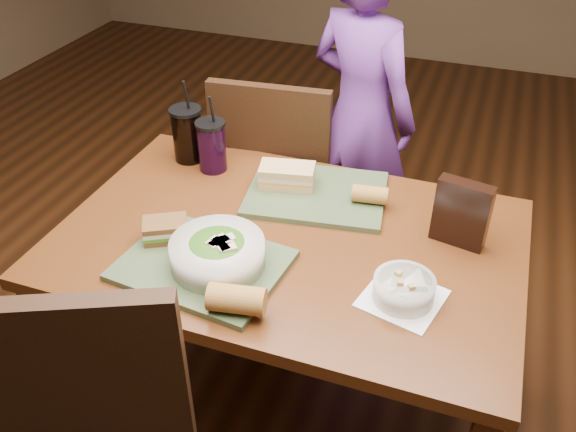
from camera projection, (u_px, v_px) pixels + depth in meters
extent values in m
plane|color=#381C0B|center=(288.00, 404.00, 2.16)|extent=(6.00, 6.00, 0.00)
cube|color=#532A10|center=(59.00, 370.00, 1.84)|extent=(0.06, 0.06, 0.71)
cube|color=#532A10|center=(178.00, 230.00, 2.41)|extent=(0.06, 0.06, 0.71)
cube|color=#532A10|center=(490.00, 301.00, 2.08)|extent=(0.06, 0.06, 0.71)
cube|color=#532A10|center=(288.00, 242.00, 1.74)|extent=(1.30, 0.85, 0.04)
cube|color=black|center=(76.00, 401.00, 1.23)|extent=(0.43, 0.23, 0.54)
cube|color=black|center=(288.00, 191.00, 2.45)|extent=(0.47, 0.47, 0.04)
cube|color=black|center=(269.00, 154.00, 2.15)|extent=(0.43, 0.08, 0.51)
cube|color=black|center=(231.00, 255.00, 2.50)|extent=(0.04, 0.04, 0.44)
cube|color=black|center=(316.00, 274.00, 2.40)|extent=(0.04, 0.04, 0.44)
cube|color=black|center=(264.00, 207.00, 2.78)|extent=(0.04, 0.04, 0.44)
cube|color=black|center=(341.00, 223.00, 2.68)|extent=(0.04, 0.04, 0.44)
imported|color=#6D3490|center=(361.00, 114.00, 2.51)|extent=(0.59, 0.51, 1.38)
cube|color=#3D4E2F|center=(203.00, 265.00, 1.61)|extent=(0.45, 0.36, 0.02)
cube|color=#3D4E2F|center=(316.00, 194.00, 1.89)|extent=(0.46, 0.38, 0.02)
cylinder|color=silver|center=(218.00, 253.00, 1.58)|extent=(0.25, 0.25, 0.07)
ellipsoid|color=#427219|center=(217.00, 249.00, 1.57)|extent=(0.20, 0.20, 0.06)
cube|color=beige|center=(227.00, 239.00, 1.56)|extent=(0.05, 0.05, 0.01)
cube|color=beige|center=(228.00, 248.00, 1.53)|extent=(0.05, 0.05, 0.01)
cube|color=beige|center=(214.00, 242.00, 1.55)|extent=(0.04, 0.05, 0.01)
cube|color=beige|center=(220.00, 240.00, 1.56)|extent=(0.04, 0.05, 0.01)
cube|color=beige|center=(224.00, 243.00, 1.55)|extent=(0.05, 0.05, 0.01)
cube|color=beige|center=(223.00, 247.00, 1.53)|extent=(0.05, 0.05, 0.01)
cube|color=beige|center=(217.00, 244.00, 1.55)|extent=(0.05, 0.05, 0.01)
cube|color=white|center=(402.00, 298.00, 1.52)|extent=(0.22, 0.22, 0.00)
cylinder|color=silver|center=(404.00, 289.00, 1.50)|extent=(0.15, 0.15, 0.06)
cylinder|color=black|center=(405.00, 282.00, 1.49)|extent=(0.13, 0.13, 0.01)
cube|color=#B28947|center=(412.00, 287.00, 1.45)|extent=(0.02, 0.02, 0.01)
cube|color=#B28947|center=(400.00, 283.00, 1.46)|extent=(0.02, 0.02, 0.01)
cube|color=#B28947|center=(398.00, 273.00, 1.49)|extent=(0.02, 0.02, 0.01)
cube|color=#593819|center=(166.00, 235.00, 1.69)|extent=(0.14, 0.13, 0.02)
cube|color=#3F721E|center=(166.00, 231.00, 1.68)|extent=(0.14, 0.13, 0.01)
cube|color=beige|center=(165.00, 228.00, 1.67)|extent=(0.14, 0.13, 0.01)
cube|color=#593819|center=(165.00, 224.00, 1.67)|extent=(0.14, 0.13, 0.02)
cube|color=tan|center=(287.00, 182.00, 1.91)|extent=(0.18, 0.12, 0.02)
cube|color=orange|center=(287.00, 177.00, 1.90)|extent=(0.18, 0.12, 0.01)
cube|color=beige|center=(287.00, 175.00, 1.90)|extent=(0.18, 0.12, 0.01)
cube|color=tan|center=(287.00, 170.00, 1.89)|extent=(0.18, 0.12, 0.02)
cylinder|color=#AD7533|center=(237.00, 299.00, 1.44)|extent=(0.15, 0.09, 0.07)
cylinder|color=#AD7533|center=(370.00, 195.00, 1.82)|extent=(0.11, 0.07, 0.05)
cylinder|color=black|center=(188.00, 136.00, 2.04)|extent=(0.10, 0.10, 0.18)
cylinder|color=black|center=(185.00, 110.00, 1.98)|extent=(0.11, 0.11, 0.01)
cylinder|color=black|center=(186.00, 96.00, 1.95)|extent=(0.01, 0.03, 0.11)
cylinder|color=black|center=(212.00, 147.00, 1.99)|extent=(0.09, 0.09, 0.16)
cylinder|color=black|center=(210.00, 124.00, 1.94)|extent=(0.10, 0.10, 0.01)
cylinder|color=black|center=(212.00, 111.00, 1.91)|extent=(0.01, 0.03, 0.10)
cube|color=black|center=(462.00, 214.00, 1.65)|extent=(0.15, 0.07, 0.19)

